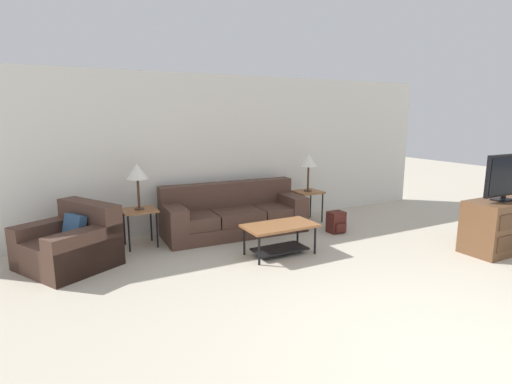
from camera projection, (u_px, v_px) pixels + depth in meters
name	position (u px, v px, depth m)	size (l,w,h in m)	color
ground_plane	(471.00, 369.00, 3.10)	(24.00, 24.00, 0.00)	beige
wall_back	(224.00, 152.00, 6.95)	(8.91, 0.06, 2.60)	silver
couch	(234.00, 215.00, 6.60)	(2.36, 0.97, 0.82)	#4C3328
armchair	(71.00, 245.00, 5.15)	(1.35, 1.38, 0.80)	#4C3328
coffee_table	(280.00, 232.00, 5.57)	(1.02, 0.56, 0.44)	#935B33
side_table_left	(140.00, 214.00, 5.90)	(0.48, 0.45, 0.57)	#935B33
side_table_right	(308.00, 195.00, 7.29)	(0.48, 0.45, 0.57)	#935B33
table_lamp_left	(137.00, 173.00, 5.78)	(0.32, 0.32, 0.68)	#472D1E
table_lamp_right	(309.00, 161.00, 7.17)	(0.32, 0.32, 0.68)	#472D1E
tv_console	(500.00, 226.00, 5.71)	(1.11, 0.55, 0.75)	brown
television	(506.00, 176.00, 5.57)	(0.86, 0.20, 0.66)	black
backpack	(336.00, 222.00, 6.66)	(0.27, 0.29, 0.35)	#4C1E19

